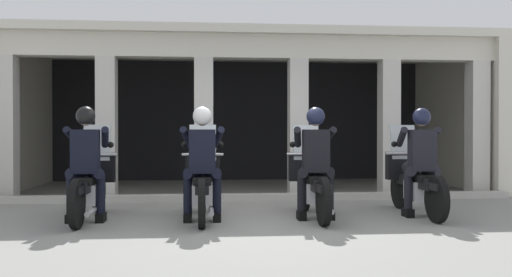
# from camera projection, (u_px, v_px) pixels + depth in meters

# --- Properties ---
(ground_plane) EXTENTS (80.00, 80.00, 0.00)m
(ground_plane) POSITION_uv_depth(u_px,v_px,m) (244.00, 194.00, 10.72)
(ground_plane) COLOR gray
(station_building) EXTENTS (10.04, 4.45, 3.22)m
(station_building) POSITION_uv_depth(u_px,v_px,m) (243.00, 98.00, 12.32)
(station_building) COLOR black
(station_building) RESTS_ON ground
(kerb_strip) EXTENTS (9.54, 0.24, 0.12)m
(kerb_strip) POSITION_uv_depth(u_px,v_px,m) (253.00, 197.00, 9.66)
(kerb_strip) COLOR #B7B5AD
(kerb_strip) RESTS_ON ground
(motorcycle_far_left) EXTENTS (0.62, 2.04, 1.35)m
(motorcycle_far_left) POSITION_uv_depth(u_px,v_px,m) (91.00, 184.00, 7.61)
(motorcycle_far_left) COLOR black
(motorcycle_far_left) RESTS_ON ground
(police_officer_far_left) EXTENTS (0.63, 0.61, 1.58)m
(police_officer_far_left) POSITION_uv_depth(u_px,v_px,m) (86.00, 154.00, 7.33)
(police_officer_far_left) COLOR black
(police_officer_far_left) RESTS_ON ground
(motorcycle_center_left) EXTENTS (0.62, 2.04, 1.35)m
(motorcycle_center_left) POSITION_uv_depth(u_px,v_px,m) (203.00, 183.00, 7.66)
(motorcycle_center_left) COLOR black
(motorcycle_center_left) RESTS_ON ground
(police_officer_center_left) EXTENTS (0.63, 0.61, 1.58)m
(police_officer_center_left) POSITION_uv_depth(u_px,v_px,m) (202.00, 154.00, 7.37)
(police_officer_center_left) COLOR black
(police_officer_center_left) RESTS_ON ground
(motorcycle_center_right) EXTENTS (0.62, 2.04, 1.35)m
(motorcycle_center_right) POSITION_uv_depth(u_px,v_px,m) (312.00, 182.00, 7.83)
(motorcycle_center_right) COLOR black
(motorcycle_center_right) RESTS_ON ground
(police_officer_center_right) EXTENTS (0.63, 0.61, 1.58)m
(police_officer_center_right) POSITION_uv_depth(u_px,v_px,m) (315.00, 153.00, 7.54)
(police_officer_center_right) COLOR black
(police_officer_center_right) RESTS_ON ground
(motorcycle_far_right) EXTENTS (0.62, 2.04, 1.35)m
(motorcycle_far_right) POSITION_uv_depth(u_px,v_px,m) (414.00, 181.00, 8.08)
(motorcycle_far_right) COLOR black
(motorcycle_far_right) RESTS_ON ground
(police_officer_far_right) EXTENTS (0.63, 0.61, 1.58)m
(police_officer_far_right) POSITION_uv_depth(u_px,v_px,m) (421.00, 152.00, 7.79)
(police_officer_far_right) COLOR black
(police_officer_far_right) RESTS_ON ground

